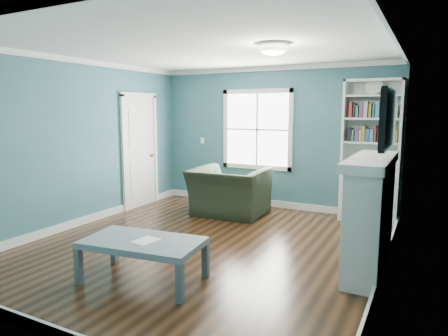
% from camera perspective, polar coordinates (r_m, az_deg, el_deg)
% --- Properties ---
extents(floor, '(5.00, 5.00, 0.00)m').
position_cam_1_polar(floor, '(5.51, -2.75, -11.00)').
color(floor, black).
rests_on(floor, ground).
extents(room_walls, '(5.00, 5.00, 5.00)m').
position_cam_1_polar(room_walls, '(5.20, -2.87, 5.67)').
color(room_walls, '#2F616B').
rests_on(room_walls, ground).
extents(trim, '(4.50, 5.00, 2.60)m').
position_cam_1_polar(trim, '(5.23, -2.85, 1.89)').
color(trim, white).
rests_on(trim, ground).
extents(window, '(1.40, 0.06, 1.50)m').
position_cam_1_polar(window, '(7.57, 4.76, 5.50)').
color(window, white).
rests_on(window, room_walls).
extents(bookshelf, '(0.90, 0.35, 2.31)m').
position_cam_1_polar(bookshelf, '(6.89, 20.15, 0.34)').
color(bookshelf, silver).
rests_on(bookshelf, ground).
extents(fireplace, '(0.44, 1.58, 1.30)m').
position_cam_1_polar(fireplace, '(4.86, 20.30, -6.34)').
color(fireplace, black).
rests_on(fireplace, ground).
extents(tv, '(0.06, 1.10, 0.65)m').
position_cam_1_polar(tv, '(4.70, 22.45, 6.51)').
color(tv, black).
rests_on(tv, fireplace).
extents(door, '(0.12, 0.98, 2.17)m').
position_cam_1_polar(door, '(7.66, -11.91, 2.55)').
color(door, silver).
rests_on(door, ground).
extents(ceiling_fixture, '(0.38, 0.38, 0.15)m').
position_cam_1_polar(ceiling_fixture, '(4.95, 7.08, 16.71)').
color(ceiling_fixture, white).
rests_on(ceiling_fixture, room_walls).
extents(light_switch, '(0.08, 0.01, 0.12)m').
position_cam_1_polar(light_switch, '(8.12, -3.10, 3.94)').
color(light_switch, white).
rests_on(light_switch, room_walls).
extents(recliner, '(1.28, 0.86, 1.09)m').
position_cam_1_polar(recliner, '(6.93, 0.77, -2.28)').
color(recliner, black).
rests_on(recliner, ground).
extents(coffee_table, '(1.33, 0.83, 0.46)m').
position_cam_1_polar(coffee_table, '(4.40, -11.54, -10.74)').
color(coffee_table, '#484E57').
rests_on(coffee_table, ground).
extents(paper_sheet, '(0.24, 0.29, 0.00)m').
position_cam_1_polar(paper_sheet, '(4.35, -11.08, -10.13)').
color(paper_sheet, white).
rests_on(paper_sheet, coffee_table).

